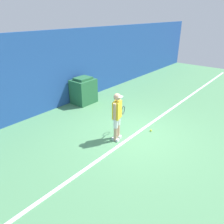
% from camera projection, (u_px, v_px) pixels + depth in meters
% --- Properties ---
extents(ground_plane, '(24.00, 24.00, 0.00)m').
position_uv_depth(ground_plane, '(132.00, 134.00, 7.34)').
color(ground_plane, '#518C5B').
extents(back_wall, '(24.00, 0.10, 3.15)m').
position_uv_depth(back_wall, '(56.00, 71.00, 8.90)').
color(back_wall, '#234C99').
rests_on(back_wall, ground_plane).
extents(court_baseline, '(21.60, 0.10, 0.01)m').
position_uv_depth(court_baseline, '(134.00, 135.00, 7.28)').
color(court_baseline, white).
rests_on(court_baseline, ground_plane).
extents(tennis_player, '(0.92, 0.40, 1.56)m').
position_uv_depth(tennis_player, '(117.00, 115.00, 6.74)').
color(tennis_player, tan).
rests_on(tennis_player, ground_plane).
extents(tennis_ball, '(0.07, 0.07, 0.07)m').
position_uv_depth(tennis_ball, '(151.00, 130.00, 7.52)').
color(tennis_ball, '#D1E533').
rests_on(tennis_ball, ground_plane).
extents(covered_chair, '(0.99, 0.81, 1.17)m').
position_uv_depth(covered_chair, '(84.00, 91.00, 9.73)').
color(covered_chair, '#28663D').
rests_on(covered_chair, ground_plane).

